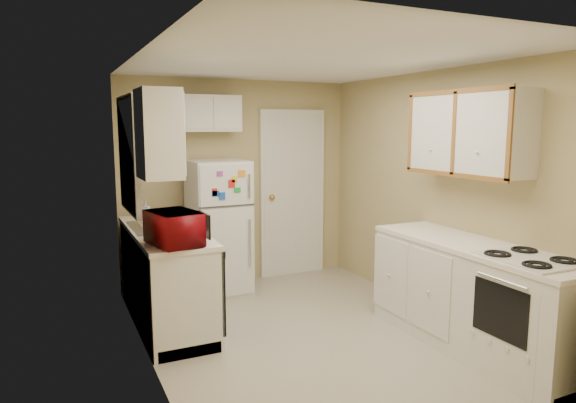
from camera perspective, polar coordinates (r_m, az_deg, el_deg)
name	(u,v)px	position (r m, az deg, el deg)	size (l,w,h in m)	color
floor	(312,335)	(4.76, 2.64, -14.65)	(3.80, 3.80, 0.00)	beige
ceiling	(314,61)	(4.41, 2.86, 15.38)	(3.80, 3.80, 0.00)	white
wall_left	(147,215)	(3.98, -15.37, -1.49)	(3.80, 3.80, 0.00)	tan
wall_right	(439,194)	(5.23, 16.44, 0.77)	(3.80, 3.80, 0.00)	tan
wall_back	(238,182)	(6.16, -5.54, 2.18)	(2.80, 2.80, 0.00)	tan
wall_front	(480,252)	(2.92, 20.51, -5.26)	(2.80, 2.80, 0.00)	tan
left_counter	(166,276)	(5.07, -13.44, -8.03)	(0.60, 1.80, 0.90)	silver
dishwasher	(214,285)	(4.56, -8.27, -9.20)	(0.03, 0.58, 0.72)	black
sink	(161,231)	(5.11, -13.94, -3.17)	(0.54, 0.74, 0.16)	gray
microwave	(174,227)	(4.27, -12.50, -2.78)	(0.28, 0.50, 0.33)	maroon
soap_bottle	(146,209)	(5.56, -15.51, -0.83)	(0.08, 0.08, 0.18)	white
window_blinds	(130,155)	(4.98, -17.18, 5.00)	(0.10, 0.98, 1.08)	silver
upper_cabinet_left	(159,134)	(4.17, -14.17, 7.28)	(0.30, 0.45, 0.70)	silver
refrigerator	(219,227)	(5.77, -7.71, -2.85)	(0.61, 0.60, 1.49)	silver
cabinet_over_fridge	(208,113)	(5.86, -8.89, 9.64)	(0.70, 0.30, 0.40)	silver
interior_door	(292,194)	(6.41, 0.50, 0.85)	(0.86, 0.06, 2.08)	silver
right_counter	(473,297)	(4.62, 19.88, -9.92)	(0.60, 2.00, 0.90)	silver
stove	(525,326)	(4.28, 24.86, -12.47)	(0.52, 0.65, 0.79)	silver
upper_cabinet_right	(468,133)	(4.72, 19.41, 7.16)	(0.30, 1.20, 0.70)	silver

